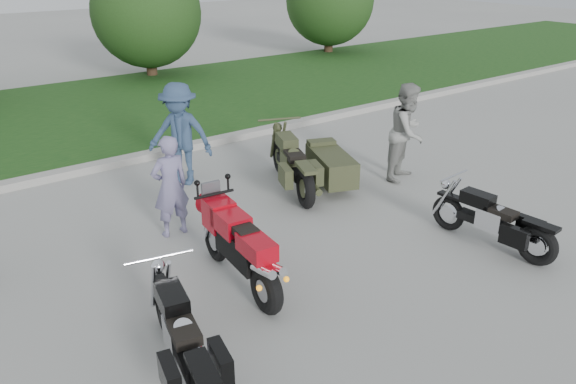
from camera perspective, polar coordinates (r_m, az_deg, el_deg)
ground at (r=7.43m, az=1.56°, el=-10.19°), size 80.00×80.00×0.00m
curb at (r=12.19m, az=-16.21°, el=3.11°), size 60.00×0.30×0.15m
grass_strip at (r=15.99m, az=-21.77°, el=7.09°), size 60.00×8.00×0.14m
tree_mid_right at (r=20.04m, az=-14.19°, el=17.24°), size 3.60×3.60×4.00m
tree_far_right at (r=24.32m, az=4.26°, el=18.81°), size 3.60×3.60×4.00m
sportbike_red at (r=7.30m, az=-4.92°, el=-5.50°), size 0.48×2.12×1.01m
cruiser_left at (r=5.98m, az=-10.49°, el=-14.98°), size 0.60×2.19×0.85m
cruiser_right at (r=8.83m, az=20.42°, el=-3.02°), size 0.43×2.04×0.78m
cruiser_sidecar at (r=10.37m, az=2.82°, el=2.64°), size 1.69×2.33×0.94m
person_stripe at (r=8.70m, az=-11.88°, el=0.55°), size 0.59×0.39×1.61m
person_grey at (r=10.94m, az=12.05°, el=5.99°), size 1.10×0.98×1.87m
person_denim at (r=10.63m, az=-10.92°, el=5.76°), size 1.35×1.42×1.93m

